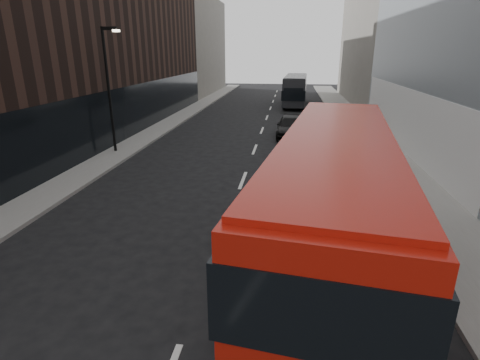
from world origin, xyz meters
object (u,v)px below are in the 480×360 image
at_px(street_lamp, 109,82).
at_px(car_a, 313,151).
at_px(car_c, 291,127).
at_px(car_b, 303,134).
at_px(red_bus, 332,210).
at_px(grey_bus, 295,89).

bearing_deg(street_lamp, car_a, -2.72).
distance_m(car_a, car_c, 6.67).
xyz_separation_m(car_a, car_b, (-0.43, 4.53, -0.03)).
height_order(red_bus, car_a, red_bus).
xyz_separation_m(grey_bus, car_a, (0.84, -23.33, -1.09)).
bearing_deg(car_a, red_bus, -91.62).
relative_size(street_lamp, red_bus, 0.66).
relative_size(red_bus, grey_bus, 1.03).
bearing_deg(car_b, car_c, 116.26).
xyz_separation_m(street_lamp, car_b, (11.24, 3.97, -3.54)).
bearing_deg(car_c, red_bus, -86.69).
bearing_deg(car_a, car_c, 100.12).
height_order(grey_bus, car_a, grey_bus).
bearing_deg(street_lamp, red_bus, -47.57).
bearing_deg(street_lamp, grey_bus, 64.58).
xyz_separation_m(car_b, car_c, (-0.80, 2.03, 0.08)).
relative_size(grey_bus, car_b, 2.63).
xyz_separation_m(street_lamp, grey_bus, (10.82, 22.78, -2.42)).
bearing_deg(car_a, car_b, 94.94).
height_order(red_bus, car_c, red_bus).
height_order(red_bus, grey_bus, red_bus).
height_order(street_lamp, car_a, street_lamp).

